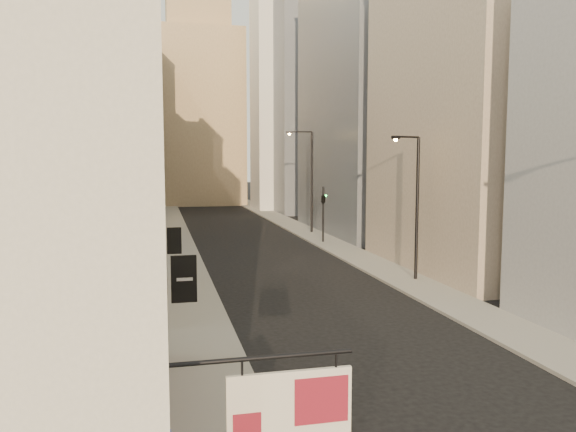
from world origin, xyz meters
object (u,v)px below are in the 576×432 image
(streetlamp_mid, at_px, (415,199))
(clock_tower, at_px, (198,98))
(white_tower, at_px, (281,82))
(streetlamp_far, at_px, (309,175))
(traffic_light_right, at_px, (323,200))

(streetlamp_mid, bearing_deg, clock_tower, 74.86)
(white_tower, height_order, streetlamp_mid, white_tower)
(streetlamp_far, bearing_deg, clock_tower, 107.96)
(white_tower, height_order, traffic_light_right, white_tower)
(clock_tower, height_order, streetlamp_far, clock_tower)
(clock_tower, bearing_deg, traffic_light_right, -81.72)
(white_tower, distance_m, traffic_light_right, 37.89)
(streetlamp_mid, height_order, traffic_light_right, streetlamp_mid)
(clock_tower, xyz_separation_m, streetlamp_far, (7.63, -42.02, -11.85))
(streetlamp_mid, height_order, streetlamp_far, streetlamp_far)
(white_tower, bearing_deg, traffic_light_right, -96.44)
(streetlamp_far, xyz_separation_m, traffic_light_right, (-0.54, -6.66, -1.94))
(clock_tower, bearing_deg, white_tower, -51.84)
(clock_tower, distance_m, streetlamp_mid, 66.58)
(streetlamp_far, relative_size, traffic_light_right, 2.02)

